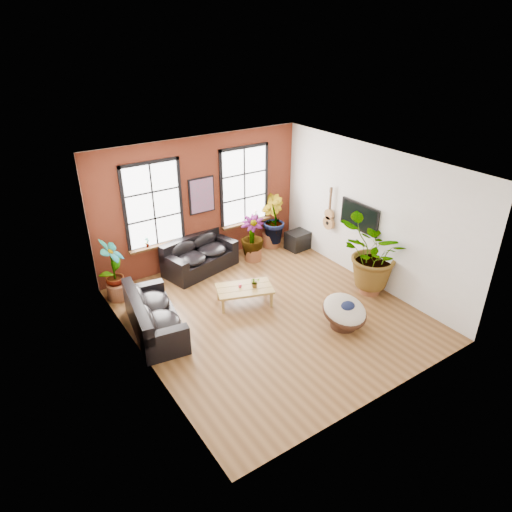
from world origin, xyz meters
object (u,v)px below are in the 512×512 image
(sofa_left, at_px, (152,316))
(papasan_chair, at_px, (345,312))
(coffee_table, at_px, (244,289))
(sofa_back, at_px, (199,256))

(sofa_left, xyz_separation_m, papasan_chair, (3.58, -2.16, -0.01))
(coffee_table, bearing_deg, papasan_chair, -37.58)
(papasan_chair, bearing_deg, coffee_table, 119.08)
(coffee_table, relative_size, papasan_chair, 1.38)
(sofa_left, bearing_deg, coffee_table, -84.71)
(coffee_table, bearing_deg, sofa_left, -163.93)
(papasan_chair, bearing_deg, sofa_left, 145.05)
(sofa_back, xyz_separation_m, papasan_chair, (1.43, -4.13, -0.03))
(sofa_left, height_order, coffee_table, sofa_left)
(coffee_table, distance_m, papasan_chair, 2.41)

